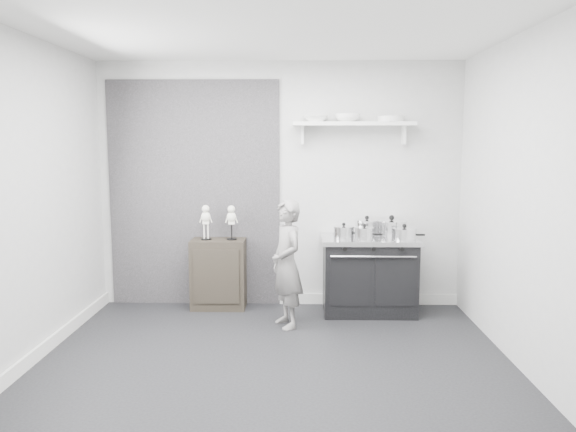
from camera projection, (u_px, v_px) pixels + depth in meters
name	position (u px, v px, depth m)	size (l,w,h in m)	color
ground	(273.00, 365.00, 4.62)	(4.00, 4.00, 0.00)	black
room_shell	(262.00, 165.00, 4.56)	(4.02, 3.62, 2.71)	#AFAFAD
wall_shelf	(354.00, 125.00, 6.00)	(1.30, 0.26, 0.24)	silver
stove	(369.00, 275.00, 6.01)	(1.02, 0.64, 0.82)	black
side_cabinet	(219.00, 274.00, 6.18)	(0.59, 0.34, 0.77)	black
child	(287.00, 264.00, 5.52)	(0.46, 0.30, 1.27)	slate
pot_front_left	(344.00, 232.00, 5.88)	(0.31, 0.22, 0.17)	silver
pot_back_left	(367.00, 227.00, 6.10)	(0.35, 0.27, 0.21)	silver
pot_back_right	(391.00, 228.00, 6.06)	(0.42, 0.33, 0.22)	silver
pot_front_right	(404.00, 234.00, 5.79)	(0.34, 0.25, 0.17)	silver
pot_front_center	(364.00, 234.00, 5.79)	(0.29, 0.20, 0.17)	silver
skeleton_full	(206.00, 220.00, 6.10)	(0.12, 0.08, 0.44)	white
skeleton_torso	(232.00, 220.00, 6.10)	(0.12, 0.08, 0.43)	white
bowl_large	(316.00, 119.00, 6.00)	(0.28, 0.28, 0.07)	white
bowl_small	(347.00, 118.00, 5.99)	(0.27, 0.27, 0.08)	white
plate_stack	(391.00, 119.00, 5.98)	(0.28, 0.28, 0.06)	silver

